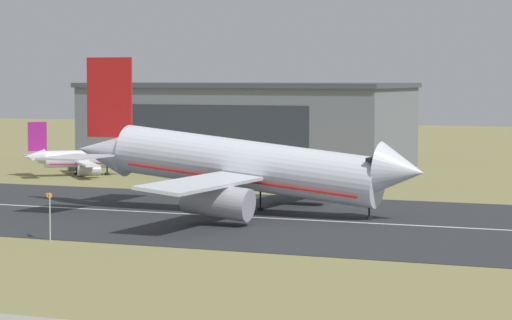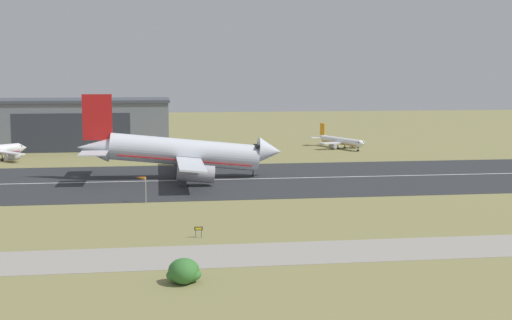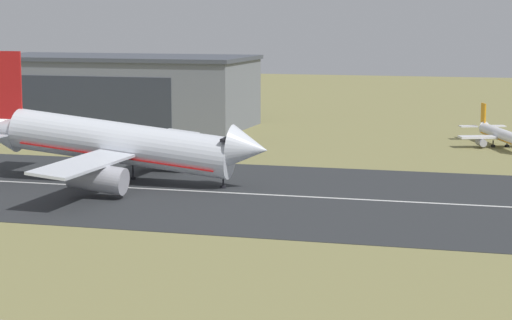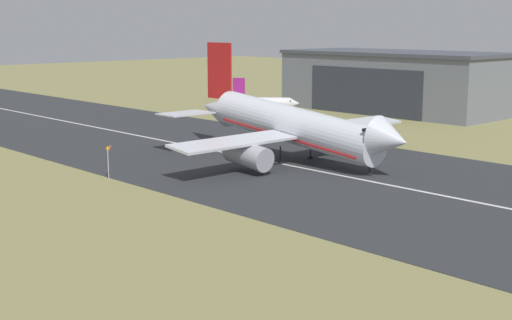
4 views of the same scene
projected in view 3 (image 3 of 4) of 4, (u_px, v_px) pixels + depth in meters
The scene contains 5 objects.
runway_strip at pixel (167, 190), 145.88m from camera, with size 431.23×54.22×0.06m, color #2B2D30.
runway_centreline at pixel (167, 190), 145.88m from camera, with size 388.11×0.70×0.01m, color silver.
hangar_building at pixel (119, 91), 229.15m from camera, with size 61.14×28.35×16.14m.
airplane_landing at pixel (119, 144), 150.84m from camera, with size 48.34×51.37×19.87m.
airplane_parked_west at pixel (500, 135), 193.06m from camera, with size 17.19×25.38×7.57m.
Camera 3 is at (51.87, -31.07, 25.43)m, focal length 70.00 mm.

